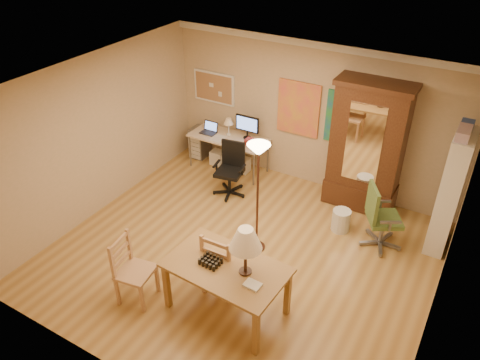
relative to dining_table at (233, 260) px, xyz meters
The scene contains 16 objects.
floor 1.46m from the dining_table, 114.48° to the left, with size 5.50×5.50×0.00m, color #A27239.
crown_molding 3.94m from the dining_table, 97.72° to the left, with size 5.50×0.08×0.12m, color white.
corkboard 4.37m from the dining_table, 125.71° to the left, with size 0.90×0.04×0.62m, color #AB7350.
art_panel_left 3.63m from the dining_table, 101.66° to the left, with size 0.80×0.04×1.00m, color gold.
art_panel_right 3.56m from the dining_table, 87.15° to the left, with size 0.75×0.04×0.95m, color #22628B.
dining_table is the anchor object (origin of this frame).
ladder_chair_back 0.60m from the dining_table, 142.30° to the left, with size 0.48×0.46×1.02m.
ladder_chair_left 1.43m from the dining_table, 160.72° to the right, with size 0.51×0.53×1.00m.
torchiere_lamp 1.46m from the dining_table, 105.30° to the left, with size 0.33×0.33×1.84m.
computer_desk 3.79m from the dining_table, 121.62° to the left, with size 1.55×0.68×1.17m.
office_chair_black 2.93m from the dining_table, 122.00° to the left, with size 0.61×0.61×0.99m.
office_chair_green 2.72m from the dining_table, 61.45° to the left, with size 0.67×0.67×1.08m.
drawer_cart 4.36m from the dining_table, 130.22° to the left, with size 0.32×0.38×0.64m.
armoire 3.35m from the dining_table, 78.87° to the left, with size 1.25×0.59×2.29m.
bookshelf 3.52m from the dining_table, 53.90° to the left, with size 0.29×0.77×1.93m.
wastebin 2.58m from the dining_table, 75.36° to the left, with size 0.30×0.30×0.38m, color silver.
Camera 1 is at (2.74, -4.78, 4.83)m, focal length 35.00 mm.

